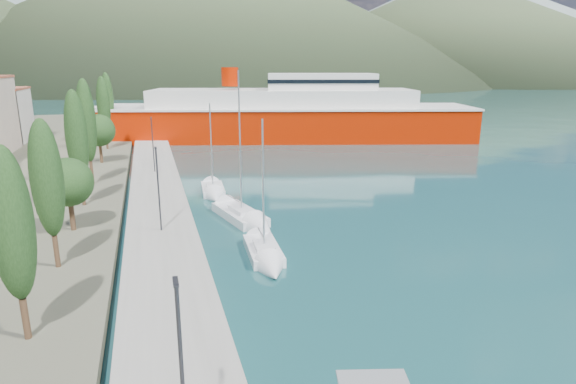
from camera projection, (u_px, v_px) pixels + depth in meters
name	position (u px, v px, depth m)	size (l,w,h in m)	color
ground	(182.00, 111.00, 134.01)	(1400.00, 1400.00, 0.00)	#1A484A
quay	(158.00, 199.00, 44.26)	(5.00, 88.00, 0.80)	gray
hills_far	(260.00, 12.00, 614.44)	(1480.00, 900.00, 180.00)	gray
hills_near	(280.00, 17.00, 382.24)	(1010.00, 520.00, 115.00)	#3D4C2F
tree_row	(88.00, 133.00, 47.87)	(3.90, 62.13, 10.62)	#47301E
lamp_posts	(159.00, 188.00, 33.49)	(0.15, 43.45, 6.06)	#2D2D33
sailboat_near	(268.00, 261.00, 30.77)	(2.49, 7.06, 9.99)	silver
sailboat_mid	(251.00, 222.00, 38.18)	(4.43, 9.30, 12.95)	silver
sailboat_far	(214.00, 194.00, 46.69)	(2.51, 6.71, 9.69)	silver
ferry	(284.00, 117.00, 81.94)	(65.00, 29.43, 12.65)	#AB1800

